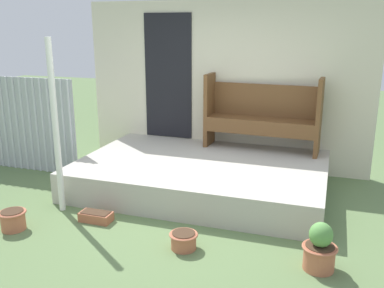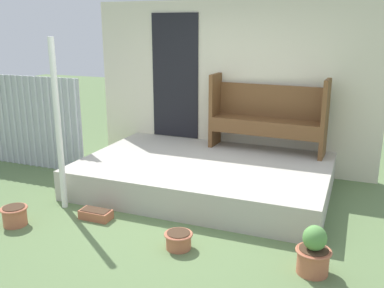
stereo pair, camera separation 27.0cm
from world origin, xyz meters
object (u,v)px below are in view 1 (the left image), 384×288
at_px(flower_pot_middle, 184,240).
at_px(flower_pot_right, 320,249).
at_px(flower_pot_left, 13,219).
at_px(bench, 262,112).
at_px(support_post, 56,128).
at_px(planter_box_rect, 96,217).

distance_m(flower_pot_middle, flower_pot_right, 1.34).
bearing_deg(flower_pot_left, flower_pot_right, 4.29).
height_order(bench, flower_pot_left, bench).
bearing_deg(flower_pot_middle, flower_pot_left, -174.01).
height_order(bench, flower_pot_right, bench).
xyz_separation_m(support_post, flower_pot_left, (-0.20, -0.63, -0.93)).
relative_size(flower_pot_middle, flower_pot_right, 0.63).
height_order(support_post, planter_box_rect, support_post).
relative_size(support_post, flower_pot_right, 4.41).
relative_size(bench, flower_pot_right, 3.61).
bearing_deg(bench, flower_pot_left, -127.47).
relative_size(flower_pot_left, flower_pot_right, 0.64).
bearing_deg(flower_pot_right, flower_pot_left, -175.71).
relative_size(support_post, flower_pot_left, 6.87).
distance_m(flower_pot_left, flower_pot_right, 3.31).
distance_m(support_post, flower_pot_middle, 2.05).
distance_m(bench, flower_pot_left, 3.68).
bearing_deg(flower_pot_middle, support_post, 166.35).
bearing_deg(support_post, bench, 45.03).
distance_m(support_post, flower_pot_right, 3.23).
bearing_deg(support_post, flower_pot_right, -7.10).
bearing_deg(flower_pot_left, support_post, 72.12).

